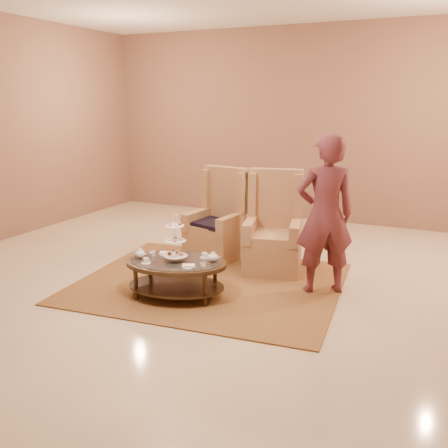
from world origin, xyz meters
The scene contains 8 objects.
ground centered at (0.00, 0.00, 0.00)m, with size 8.00×8.00×0.00m, color beige.
ceiling centered at (0.00, 0.00, 0.00)m, with size 8.00×8.00×0.02m, color silver.
wall_back centered at (0.00, 4.00, 1.75)m, with size 8.00×0.04×3.50m, color #885E4A.
rug centered at (-0.09, 0.14, 0.01)m, with size 3.32×2.85×0.02m.
tea_table centered at (-0.25, -0.41, 0.36)m, with size 1.30×1.02×0.98m.
armchair_left centered at (-0.45, 1.16, 0.43)m, with size 0.77×0.80×1.28m.
armchair_right centered at (0.43, 0.99, 0.44)m, with size 0.86×0.88×1.32m.
person centered at (1.22, 0.45, 0.93)m, with size 0.81×0.73×1.86m.
Camera 1 is at (2.50, -5.03, 2.19)m, focal length 40.00 mm.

